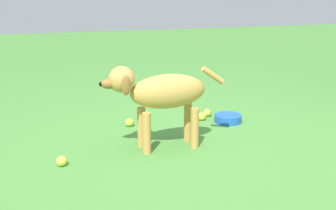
{
  "coord_description": "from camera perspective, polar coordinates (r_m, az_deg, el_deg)",
  "views": [
    {
      "loc": [
        0.91,
        2.68,
        1.15
      ],
      "look_at": [
        0.14,
        -0.15,
        0.3
      ],
      "focal_mm": 48.11,
      "sensor_mm": 36.0,
      "label": 1
    }
  ],
  "objects": [
    {
      "name": "ground",
      "position": [
        3.05,
        3.21,
        -6.05
      ],
      "size": [
        14.0,
        14.0,
        0.0
      ],
      "primitive_type": "plane",
      "color": "#478438"
    },
    {
      "name": "dog",
      "position": [
        3.01,
        -0.93,
        1.49
      ],
      "size": [
        0.87,
        0.23,
        0.59
      ],
      "rotation": [
        0.0,
        0.0,
        0.06
      ],
      "color": "#C69347",
      "rests_on": "ground"
    },
    {
      "name": "tennis_ball_0",
      "position": [
        3.71,
        4.29,
        -1.46
      ],
      "size": [
        0.07,
        0.07,
        0.07
      ],
      "primitive_type": "sphere",
      "color": "yellow",
      "rests_on": "ground"
    },
    {
      "name": "tennis_ball_2",
      "position": [
        2.91,
        -13.34,
        -6.92
      ],
      "size": [
        0.07,
        0.07,
        0.07
      ],
      "primitive_type": "sphere",
      "color": "#D7DC40",
      "rests_on": "ground"
    },
    {
      "name": "tennis_ball_3",
      "position": [
        3.56,
        -4.91,
        -2.21
      ],
      "size": [
        0.07,
        0.07,
        0.07
      ],
      "primitive_type": "sphere",
      "color": "#D3DE3B",
      "rests_on": "ground"
    },
    {
      "name": "tennis_ball_4",
      "position": [
        3.81,
        5.0,
        -0.99
      ],
      "size": [
        0.07,
        0.07,
        0.07
      ],
      "primitive_type": "sphere",
      "color": "#C7D141",
      "rests_on": "ground"
    },
    {
      "name": "water_bowl",
      "position": [
        3.69,
        7.6,
        -1.69
      ],
      "size": [
        0.22,
        0.22,
        0.06
      ],
      "primitive_type": "cylinder",
      "color": "blue",
      "rests_on": "ground"
    }
  ]
}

